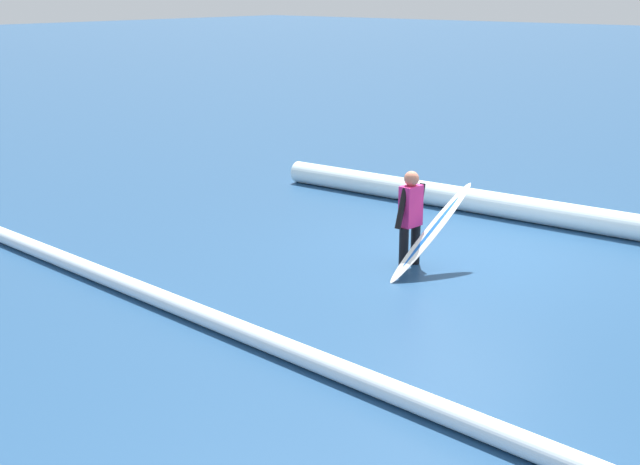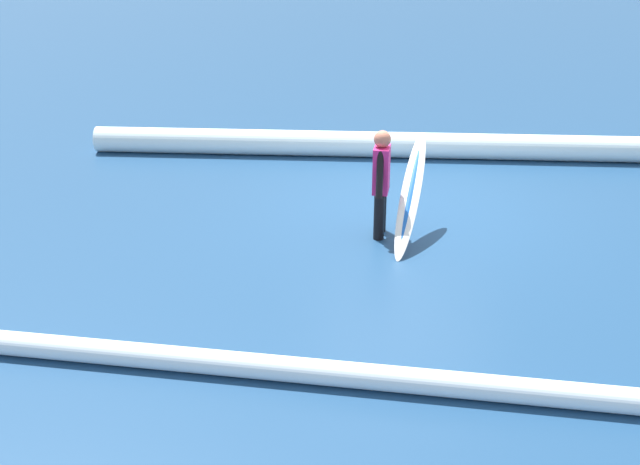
# 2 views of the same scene
# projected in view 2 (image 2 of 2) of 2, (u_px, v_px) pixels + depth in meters

# --- Properties ---
(ground_plane) EXTENTS (165.07, 165.07, 0.00)m
(ground_plane) POSITION_uv_depth(u_px,v_px,m) (407.00, 210.00, 11.55)
(ground_plane) COLOR navy
(surfer) EXTENTS (0.22, 0.67, 1.43)m
(surfer) POSITION_uv_depth(u_px,v_px,m) (381.00, 178.00, 10.41)
(surfer) COLOR black
(surfer) RESTS_ON ground_plane
(surfboard) EXTENTS (0.50, 1.67, 1.23)m
(surfboard) POSITION_uv_depth(u_px,v_px,m) (411.00, 194.00, 10.42)
(surfboard) COLOR white
(surfboard) RESTS_ON ground_plane
(wave_crest_foreground) EXTENTS (16.79, 1.22, 0.44)m
(wave_crest_foreground) POSITION_uv_depth(u_px,v_px,m) (585.00, 149.00, 13.54)
(wave_crest_foreground) COLOR white
(wave_crest_foreground) RESTS_ON ground_plane
(wave_crest_midground) EXTENTS (19.78, 1.29, 0.24)m
(wave_crest_midground) POSITION_uv_depth(u_px,v_px,m) (114.00, 353.00, 7.75)
(wave_crest_midground) COLOR white
(wave_crest_midground) RESTS_ON ground_plane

